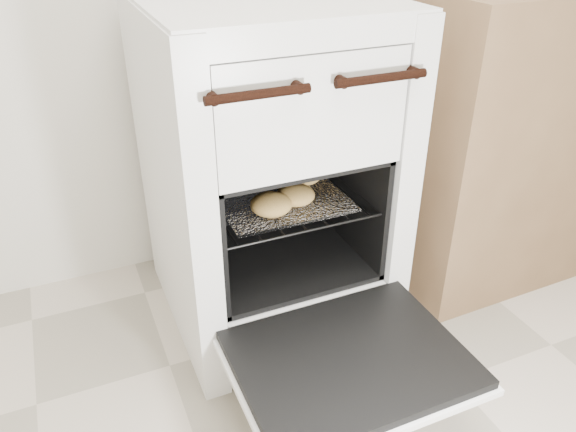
# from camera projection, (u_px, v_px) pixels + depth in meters

# --- Properties ---
(stove) EXTENTS (0.58, 0.64, 0.88)m
(stove) POSITION_uv_depth(u_px,v_px,m) (267.00, 177.00, 1.52)
(stove) COLOR silver
(stove) RESTS_ON ground
(oven_door) EXTENTS (0.52, 0.40, 0.04)m
(oven_door) POSITION_uv_depth(u_px,v_px,m) (350.00, 361.00, 1.25)
(oven_door) COLOR black
(oven_door) RESTS_ON stove
(oven_rack) EXTENTS (0.42, 0.40, 0.01)m
(oven_rack) POSITION_uv_depth(u_px,v_px,m) (276.00, 196.00, 1.48)
(oven_rack) COLOR black
(oven_rack) RESTS_ON stove
(foil_sheet) EXTENTS (0.33, 0.29, 0.01)m
(foil_sheet) POSITION_uv_depth(u_px,v_px,m) (279.00, 198.00, 1.46)
(foil_sheet) COLOR white
(foil_sheet) RESTS_ON oven_rack
(baked_rolls) EXTENTS (0.28, 0.26, 0.05)m
(baked_rolls) POSITION_uv_depth(u_px,v_px,m) (289.00, 192.00, 1.43)
(baked_rolls) COLOR tan
(baked_rolls) RESTS_ON foil_sheet
(counter) EXTENTS (0.90, 0.61, 0.89)m
(counter) POSITION_uv_depth(u_px,v_px,m) (509.00, 125.00, 1.82)
(counter) COLOR brown
(counter) RESTS_ON ground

